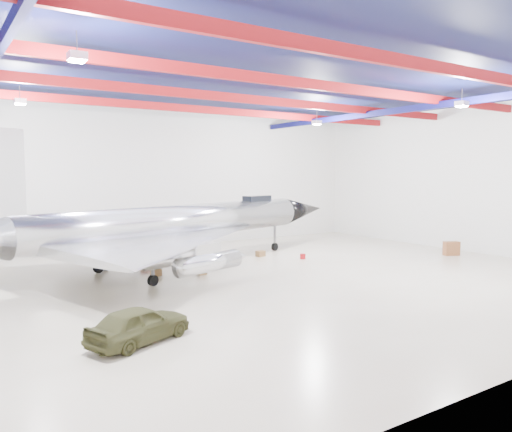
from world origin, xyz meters
TOP-DOWN VIEW (x-y plane):
  - floor at (0.00, 0.00)m, footprint 40.00×40.00m
  - wall_back at (0.00, 15.00)m, footprint 40.00×0.00m
  - wall_right at (20.00, 0.00)m, footprint 0.00×30.00m
  - ceiling at (0.00, 0.00)m, footprint 40.00×40.00m
  - ceiling_structure at (0.00, 0.00)m, footprint 39.50×29.50m
  - jet_aircraft at (-1.19, 5.80)m, footprint 28.91×20.88m
  - jeep at (-8.16, -6.03)m, footprint 4.24×2.90m
  - desk at (17.43, -0.42)m, footprint 1.23×0.93m
  - crate_ply at (-3.32, 4.48)m, footprint 0.61×0.51m
  - toolbox_red at (-3.12, 6.79)m, footprint 0.54×0.45m
  - parts_bin at (5.54, 6.79)m, footprint 0.64×0.54m
  - crate_small at (-5.35, 7.70)m, footprint 0.39×0.33m
  - tool_chest at (7.42, 4.30)m, footprint 0.47×0.47m
  - oil_barrel at (-0.91, 3.37)m, footprint 0.53×0.44m
  - spares_box at (1.78, 10.44)m, footprint 0.52×0.52m

SIDE VIEW (x-z plane):
  - floor at x=0.00m, z-range 0.00..0.00m
  - crate_small at x=-5.35m, z-range 0.00..0.25m
  - toolbox_red at x=-3.12m, z-range 0.00..0.36m
  - tool_chest at x=7.42m, z-range 0.00..0.36m
  - oil_barrel at x=-0.91m, z-range 0.00..0.36m
  - crate_ply at x=-3.32m, z-range 0.00..0.39m
  - spares_box at x=1.78m, z-range 0.00..0.41m
  - parts_bin at x=5.54m, z-range 0.00..0.41m
  - desk at x=17.43m, z-range 0.00..1.01m
  - jeep at x=-8.16m, z-range 0.00..1.34m
  - jet_aircraft at x=-1.19m, z-range -1.39..6.67m
  - wall_back at x=0.00m, z-range -14.50..25.50m
  - wall_right at x=20.00m, z-range -9.50..20.50m
  - ceiling_structure at x=0.00m, z-range 9.79..10.86m
  - ceiling at x=0.00m, z-range 11.00..11.00m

